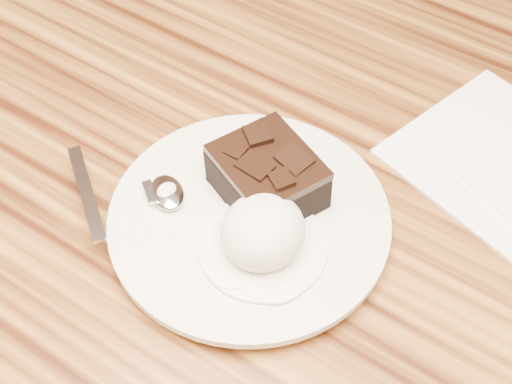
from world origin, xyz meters
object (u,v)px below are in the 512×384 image
Objects in this scene: spoon at (167,194)px; napkin at (502,158)px; ice_cream_scoop at (263,231)px; brownie at (267,179)px; dining_table at (242,342)px; plate at (249,223)px.

napkin is (0.21, 0.21, -0.02)m from spoon.
brownie is at bearing 120.45° from ice_cream_scoop.
dining_table is 0.42m from brownie.
ice_cream_scoop reaches higher than napkin.
brownie reaches higher than spoon.
brownie is 1.19× the size of ice_cream_scoop.
spoon reaches higher than dining_table.
ice_cream_scoop is at bearing -44.45° from dining_table.
spoon is (-0.09, -0.00, -0.02)m from ice_cream_scoop.
napkin is (0.21, 0.13, 0.38)m from dining_table.
brownie is at bearing -131.54° from napkin.
brownie is 0.08m from spoon.
ice_cream_scoop is at bearing -36.84° from plate.
brownie is 0.22m from napkin.
plate is at bearing -47.37° from dining_table.
brownie is at bearing 91.91° from plate.
plate is 1.47× the size of spoon.
brownie reaches higher than napkin.
ice_cream_scoop reaches higher than dining_table.
plate is (0.06, -0.07, 0.38)m from dining_table.
plate reaches higher than dining_table.
ice_cream_scoop is 0.43× the size of spoon.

